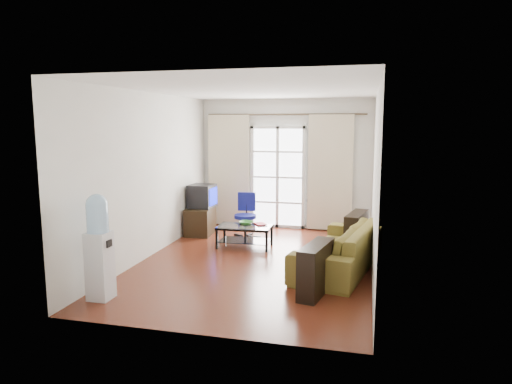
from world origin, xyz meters
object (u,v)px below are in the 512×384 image
crt_tv (201,196)px  water_cooler (99,245)px  task_chair (245,225)px  tv_stand (200,221)px  sofa (339,247)px  coffee_table (245,233)px

crt_tv → water_cooler: water_cooler is taller
task_chair → tv_stand: bearing=167.9°
tv_stand → water_cooler: (0.00, -3.53, 0.43)m
sofa → coffee_table: sofa is taller
tv_stand → crt_tv: (0.00, 0.08, 0.50)m
sofa → coffee_table: 1.91m
coffee_table → tv_stand: 1.34m
task_chair → sofa: bearing=-44.4°
sofa → crt_tv: crt_tv is taller
sofa → crt_tv: size_ratio=4.57×
sofa → water_cooler: 3.47m
crt_tv → tv_stand: bearing=-88.3°
tv_stand → task_chair: size_ratio=0.83×
task_chair → water_cooler: 3.59m
coffee_table → crt_tv: 1.48m
sofa → tv_stand: (-2.84, 1.57, -0.07)m
coffee_table → task_chair: bearing=103.9°
coffee_table → tv_stand: size_ratio=1.33×
coffee_table → crt_tv: size_ratio=1.83×
tv_stand → water_cooler: water_cooler is taller
sofa → task_chair: 2.38m
crt_tv → task_chair: 1.10m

